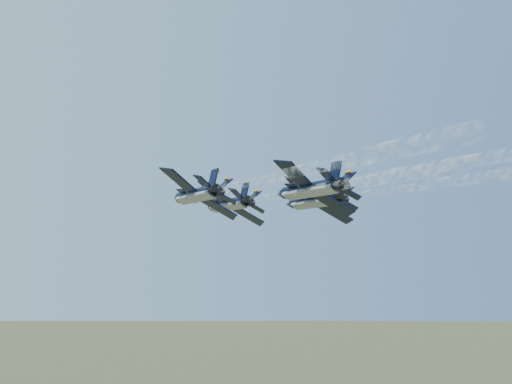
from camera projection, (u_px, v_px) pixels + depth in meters
name	position (u px, v px, depth m)	size (l,w,h in m)	color
jet_lead	(228.00, 204.00, 102.66)	(11.34, 16.50, 6.55)	black
jet_left	(196.00, 194.00, 88.51)	(11.34, 16.50, 6.55)	black
jet_right	(315.00, 201.00, 97.36)	(11.34, 16.50, 6.55)	black
jet_slot	(309.00, 189.00, 82.31)	(11.34, 16.50, 6.55)	black
smoke_trail_lead	(357.00, 179.00, 72.40)	(2.73, 44.07, 2.20)	white
smoke_trail_left	(340.00, 158.00, 58.25)	(2.73, 44.07, 2.20)	white
smoke_trail_right	(493.00, 172.00, 67.11)	(2.73, 44.07, 2.20)	white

